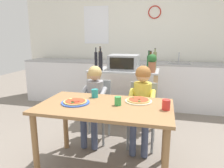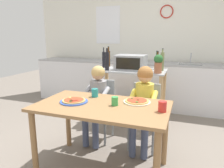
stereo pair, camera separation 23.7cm
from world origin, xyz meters
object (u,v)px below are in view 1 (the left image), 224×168
bottle_tall_green_wine (155,61)px  child_in_yellow_shirt (142,98)px  dining_chair_left (97,105)px  bottle_dark_olive_oil (150,63)px  child_in_grey_shirt (94,96)px  drinking_cup_teal (95,93)px  bottle_squat_spirits (149,61)px  bottle_brown_beer (101,61)px  drinking_cup_red (166,105)px  dining_table (105,115)px  pizza_plate_blue_rimmed (75,102)px  drinking_cup_green (118,101)px  dining_chair_right (142,110)px  bottle_slim_sauce (96,60)px  kitchen_island_cart (124,87)px  bottle_clear_vinegar (100,58)px  potted_herb_plant (152,62)px  pizza_plate_cream (139,100)px  toaster_oven (124,62)px

bottle_tall_green_wine → child_in_yellow_shirt: (-0.09, -0.93, -0.36)m
dining_chair_left → child_in_yellow_shirt: bearing=-13.4°
bottle_dark_olive_oil → child_in_grey_shirt: 1.09m
bottle_tall_green_wine → drinking_cup_teal: (-0.59, -1.23, -0.25)m
bottle_squat_spirits → dining_chair_left: 1.23m
bottle_brown_beer → drinking_cup_red: bearing=-50.1°
dining_table → child_in_yellow_shirt: size_ratio=1.29×
pizza_plate_blue_rimmed → drinking_cup_green: (0.44, 0.04, 0.03)m
bottle_tall_green_wine → dining_chair_right: (-0.09, -0.81, -0.55)m
bottle_slim_sauce → bottle_squat_spirits: bearing=10.3°
bottle_dark_olive_oil → child_in_grey_shirt: (-0.66, -0.80, -0.36)m
bottle_dark_olive_oil → child_in_yellow_shirt: bearing=-92.2°
kitchen_island_cart → bottle_clear_vinegar: (-0.47, 0.22, 0.44)m
dining_chair_right → bottle_slim_sauce: bearing=137.8°
potted_herb_plant → pizza_plate_cream: size_ratio=0.96×
dining_chair_left → child_in_grey_shirt: (-0.00, -0.12, 0.17)m
kitchen_island_cart → child_in_grey_shirt: child_in_grey_shirt is taller
bottle_slim_sauce → child_in_grey_shirt: bearing=-73.9°
kitchen_island_cart → drinking_cup_teal: size_ratio=11.86×
kitchen_island_cart → bottle_brown_beer: bottle_brown_beer is taller
bottle_clear_vinegar → dining_chair_left: bottle_clear_vinegar is taller
bottle_dark_olive_oil → dining_chair_right: size_ratio=0.38×
pizza_plate_blue_rimmed → drinking_cup_teal: 0.29m
bottle_slim_sauce → child_in_grey_shirt: bottle_slim_sauce is taller
kitchen_island_cart → dining_chair_right: 0.84m
dining_chair_left → drinking_cup_red: bearing=-37.1°
bottle_dark_olive_oil → drinking_cup_red: (0.25, -1.36, -0.23)m
pizza_plate_cream → toaster_oven: bearing=107.9°
bottle_dark_olive_oil → dining_chair_right: 0.88m
toaster_oven → dining_chair_right: size_ratio=0.58×
bottle_dark_olive_oil → bottle_brown_beer: 0.78m
bottle_clear_vinegar → dining_chair_left: 1.11m
drinking_cup_green → bottle_clear_vinegar: bearing=112.9°
kitchen_island_cart → toaster_oven: toaster_oven is taller
kitchen_island_cart → dining_chair_left: (-0.24, -0.71, -0.11)m
dining_chair_right → pizza_plate_blue_rimmed: dining_chair_right is taller
bottle_clear_vinegar → drinking_cup_green: 1.75m
drinking_cup_green → bottle_brown_beer: bearing=114.7°
dining_table → pizza_plate_blue_rimmed: size_ratio=4.59×
pizza_plate_blue_rimmed → child_in_grey_shirt: bearing=90.0°
dining_chair_right → drinking_cup_teal: 0.72m
toaster_oven → bottle_brown_beer: 0.40m
child_in_grey_shirt → potted_herb_plant: bearing=43.3°
pizza_plate_blue_rimmed → bottle_tall_green_wine: bearing=64.2°
bottle_tall_green_wine → bottle_slim_sauce: bearing=-179.5°
bottle_squat_spirits → child_in_yellow_shirt: bearing=-89.2°
kitchen_island_cart → child_in_yellow_shirt: child_in_yellow_shirt is taller
pizza_plate_blue_rimmed → bottle_squat_spirits: bearing=69.5°
dining_chair_right → child_in_yellow_shirt: 0.23m
pizza_plate_cream → dining_table: bearing=-149.0°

